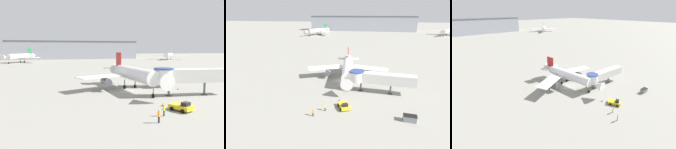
{
  "view_description": "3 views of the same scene",
  "coord_description": "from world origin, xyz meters",
  "views": [
    {
      "loc": [
        -15.65,
        -48.52,
        9.88
      ],
      "look_at": [
        -3.87,
        0.46,
        3.98
      ],
      "focal_mm": 35.0,
      "sensor_mm": 36.0,
      "label": 1
    },
    {
      "loc": [
        8.15,
        -53.67,
        21.15
      ],
      "look_at": [
        -0.78,
        -3.47,
        3.14
      ],
      "focal_mm": 28.0,
      "sensor_mm": 36.0,
      "label": 2
    },
    {
      "loc": [
        -33.85,
        -36.62,
        26.36
      ],
      "look_at": [
        0.99,
        2.88,
        3.77
      ],
      "focal_mm": 24.0,
      "sensor_mm": 36.0,
      "label": 3
    }
  ],
  "objects": [
    {
      "name": "ground_plane",
      "position": [
        0.0,
        0.0,
        0.0
      ],
      "size": [
        800.0,
        800.0,
        0.0
      ],
      "primitive_type": "plane",
      "color": "gray"
    },
    {
      "name": "main_airplane",
      "position": [
        1.58,
        1.52,
        3.79
      ],
      "size": [
        27.64,
        27.15,
        8.92
      ],
      "rotation": [
        0.0,
        0.0,
        0.11
      ],
      "color": "white",
      "rests_on": "ground_plane"
    },
    {
      "name": "jet_bridge",
      "position": [
        10.8,
        -7.68,
        4.28
      ],
      "size": [
        17.73,
        4.64,
        5.96
      ],
      "rotation": [
        0.0,
        0.0,
        -0.08
      ],
      "color": "silver",
      "rests_on": "ground_plane"
    },
    {
      "name": "pushback_tug_yellow",
      "position": [
        3.22,
        -17.93,
        0.69
      ],
      "size": [
        3.44,
        4.15,
        1.56
      ],
      "rotation": [
        0.0,
        0.0,
        0.44
      ],
      "color": "yellow",
      "rests_on": "ground_plane"
    },
    {
      "name": "traffic_cone_near_nose",
      "position": [
        1.55,
        -14.58,
        0.33
      ],
      "size": [
        0.41,
        0.41,
        0.68
      ],
      "color": "black",
      "rests_on": "ground_plane"
    },
    {
      "name": "traffic_cone_starboard_wing",
      "position": [
        12.44,
        -1.01,
        0.29
      ],
      "size": [
        0.36,
        0.36,
        0.61
      ],
      "color": "black",
      "rests_on": "ground_plane"
    },
    {
      "name": "ground_crew_marshaller",
      "position": [
        -2.91,
        -22.44,
        1.05
      ],
      "size": [
        0.4,
        0.33,
        1.82
      ],
      "rotation": [
        0.0,
        0.0,
        0.44
      ],
      "color": "#1E2338",
      "rests_on": "ground_plane"
    },
    {
      "name": "ground_crew_wing_walker",
      "position": [
        -0.85,
        -19.84,
        1.02
      ],
      "size": [
        0.39,
        0.36,
        1.76
      ],
      "rotation": [
        0.0,
        0.0,
        0.62
      ],
      "color": "#1E2338",
      "rests_on": "ground_plane"
    },
    {
      "name": "background_jet_green_tail",
      "position": [
        -43.2,
        119.5,
        4.58
      ],
      "size": [
        27.89,
        29.63,
        10.43
      ],
      "rotation": [
        0.0,
        0.0,
        -0.51
      ],
      "color": "white",
      "rests_on": "ground_plane"
    },
    {
      "name": "background_jet_gray_tail",
      "position": [
        83.83,
        138.02,
        4.38
      ],
      "size": [
        28.16,
        29.33,
        9.93
      ],
      "rotation": [
        0.0,
        0.0,
        -0.63
      ],
      "color": "white",
      "rests_on": "ground_plane"
    },
    {
      "name": "terminal_building",
      "position": [
        -1.7,
        175.0,
        8.89
      ],
      "size": [
        125.89,
        21.07,
        17.76
      ],
      "color": "#999EA8",
      "rests_on": "ground_plane"
    }
  ]
}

